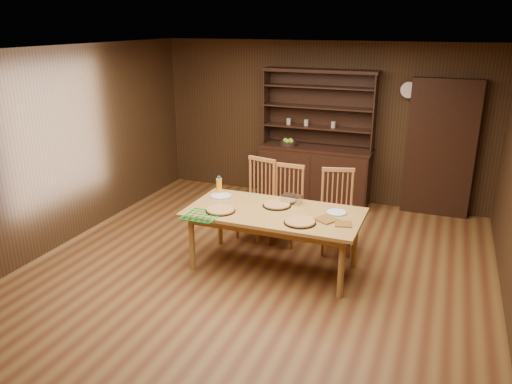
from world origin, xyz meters
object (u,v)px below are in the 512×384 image
at_px(chair_left, 258,196).
at_px(chair_center, 287,201).
at_px(chair_right, 337,208).
at_px(dining_table, 274,217).
at_px(juice_bottle, 219,185).
at_px(china_hutch, 315,167).

distance_m(chair_left, chair_center, 0.43).
bearing_deg(chair_left, chair_right, 12.18).
height_order(dining_table, chair_left, chair_left).
bearing_deg(chair_left, juice_bottle, -110.75).
xyz_separation_m(dining_table, juice_bottle, (-0.89, 0.35, 0.18)).
relative_size(dining_table, juice_bottle, 8.87).
bearing_deg(dining_table, chair_right, 55.35).
relative_size(chair_center, chair_right, 0.98).
height_order(dining_table, chair_right, chair_right).
relative_size(chair_right, juice_bottle, 4.67).
bearing_deg(juice_bottle, chair_left, 55.92).
bearing_deg(chair_right, chair_left, 163.59).
bearing_deg(chair_center, juice_bottle, -145.86).
distance_m(china_hutch, chair_right, 1.85).
distance_m(dining_table, chair_left, 1.01).
height_order(dining_table, chair_center, chair_center).
height_order(chair_left, chair_center, chair_left).
height_order(china_hutch, dining_table, china_hutch).
distance_m(chair_right, juice_bottle, 1.56).
height_order(chair_left, chair_right, chair_left).
height_order(chair_center, chair_right, chair_right).
height_order(china_hutch, juice_bottle, china_hutch).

